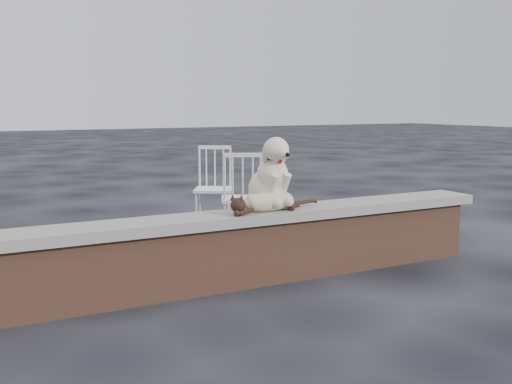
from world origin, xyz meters
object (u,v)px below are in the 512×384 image
dog (268,172)px  chair_d (214,188)px  chair_c (242,197)px  cat (268,201)px

dog → chair_d: bearing=74.5°
dog → chair_d: 2.11m
chair_c → cat: bearing=95.9°
chair_d → dog: bearing=-72.5°
cat → chair_c: chair_c is taller
cat → chair_c: bearing=67.5°
cat → chair_c: size_ratio=1.08×
cat → chair_c: 1.50m
dog → chair_c: bearing=68.7°
dog → cat: size_ratio=0.58×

